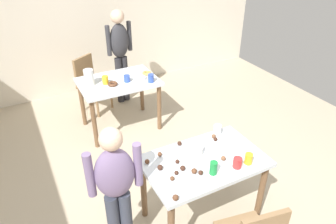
% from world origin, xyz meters
% --- Properties ---
extents(ground_plane, '(6.40, 6.40, 0.00)m').
position_xyz_m(ground_plane, '(0.00, 0.00, 0.00)').
color(ground_plane, tan).
extents(wall_back, '(6.40, 0.10, 2.60)m').
position_xyz_m(wall_back, '(0.00, 3.20, 1.30)').
color(wall_back, beige).
rests_on(wall_back, ground_plane).
extents(dining_table_near, '(1.11, 0.69, 0.75)m').
position_xyz_m(dining_table_near, '(-0.02, -0.25, 0.64)').
color(dining_table_near, silver).
rests_on(dining_table_near, ground_plane).
extents(dining_table_far, '(1.06, 0.74, 0.75)m').
position_xyz_m(dining_table_far, '(-0.13, 1.72, 0.64)').
color(dining_table_far, silver).
rests_on(dining_table_far, ground_plane).
extents(chair_far_table, '(0.55, 0.55, 0.87)m').
position_xyz_m(chair_far_table, '(-0.35, 2.43, 0.50)').
color(chair_far_table, olive).
rests_on(chair_far_table, ground_plane).
extents(person_girl_near, '(0.46, 0.25, 1.34)m').
position_xyz_m(person_girl_near, '(-0.85, -0.22, 0.79)').
color(person_girl_near, '#383D4C').
rests_on(person_girl_near, ground_plane).
extents(person_adult_far, '(0.45, 0.26, 1.52)m').
position_xyz_m(person_adult_far, '(0.18, 2.47, 0.91)').
color(person_adult_far, '#28282D').
rests_on(person_adult_far, ground_plane).
extents(mixing_bowl, '(0.17, 0.17, 0.08)m').
position_xyz_m(mixing_bowl, '(-0.05, -0.12, 0.79)').
color(mixing_bowl, white).
rests_on(mixing_bowl, dining_table_near).
extents(soda_can, '(0.07, 0.07, 0.12)m').
position_xyz_m(soda_can, '(-0.05, -0.44, 0.81)').
color(soda_can, '#198438').
rests_on(soda_can, dining_table_near).
extents(fork_near, '(0.17, 0.02, 0.01)m').
position_xyz_m(fork_near, '(0.32, -0.19, 0.75)').
color(fork_near, silver).
rests_on(fork_near, dining_table_near).
extents(cup_near_0, '(0.07, 0.07, 0.10)m').
position_xyz_m(cup_near_0, '(0.31, -0.47, 0.80)').
color(cup_near_0, yellow).
rests_on(cup_near_0, dining_table_near).
extents(cup_near_1, '(0.08, 0.08, 0.10)m').
position_xyz_m(cup_near_1, '(0.19, -0.47, 0.80)').
color(cup_near_1, red).
rests_on(cup_near_1, dining_table_near).
extents(cup_near_2, '(0.08, 0.08, 0.10)m').
position_xyz_m(cup_near_2, '(0.33, 0.04, 0.80)').
color(cup_near_2, white).
rests_on(cup_near_2, dining_table_near).
extents(cake_ball_0, '(0.05, 0.05, 0.05)m').
position_xyz_m(cake_ball_0, '(-0.26, -0.28, 0.77)').
color(cake_ball_0, '#3D2319').
rests_on(cake_ball_0, dining_table_near).
extents(cake_ball_1, '(0.05, 0.05, 0.05)m').
position_xyz_m(cake_ball_1, '(-0.43, -0.18, 0.77)').
color(cake_ball_1, '#3D2319').
rests_on(cake_ball_1, dining_table_near).
extents(cake_ball_2, '(0.04, 0.04, 0.04)m').
position_xyz_m(cake_ball_2, '(0.24, -0.05, 0.77)').
color(cake_ball_2, '#3D2319').
rests_on(cake_ball_2, dining_table_near).
extents(cake_ball_3, '(0.04, 0.04, 0.04)m').
position_xyz_m(cake_ball_3, '(-0.40, -0.35, 0.77)').
color(cake_ball_3, brown).
rests_on(cake_ball_3, dining_table_near).
extents(cake_ball_4, '(0.04, 0.04, 0.04)m').
position_xyz_m(cake_ball_4, '(0.13, -0.33, 0.77)').
color(cake_ball_4, brown).
rests_on(cake_ball_4, dining_table_near).
extents(cake_ball_5, '(0.04, 0.04, 0.04)m').
position_xyz_m(cake_ball_5, '(-0.35, -0.01, 0.77)').
color(cake_ball_5, brown).
rests_on(cake_ball_5, dining_table_near).
extents(cake_ball_6, '(0.04, 0.04, 0.04)m').
position_xyz_m(cake_ball_6, '(0.25, -0.01, 0.77)').
color(cake_ball_6, brown).
rests_on(cake_ball_6, dining_table_near).
extents(cake_ball_7, '(0.04, 0.04, 0.04)m').
position_xyz_m(cake_ball_7, '(-0.11, 0.05, 0.77)').
color(cake_ball_7, '#3D2319').
rests_on(cake_ball_7, dining_table_near).
extents(cake_ball_8, '(0.04, 0.04, 0.04)m').
position_xyz_m(cake_ball_8, '(-0.26, -0.18, 0.77)').
color(cake_ball_8, '#3D2319').
rests_on(cake_ball_8, dining_table_near).
extents(cake_ball_9, '(0.04, 0.04, 0.04)m').
position_xyz_m(cake_ball_9, '(-0.15, -0.40, 0.77)').
color(cake_ball_9, '#3D2319').
rests_on(cake_ball_9, dining_table_near).
extents(cake_ball_10, '(0.04, 0.04, 0.04)m').
position_xyz_m(cake_ball_10, '(-0.50, -0.05, 0.77)').
color(cake_ball_10, brown).
rests_on(cake_ball_10, dining_table_near).
extents(cake_ball_11, '(0.05, 0.05, 0.05)m').
position_xyz_m(cake_ball_11, '(-0.48, -0.55, 0.78)').
color(cake_ball_11, brown).
rests_on(cake_ball_11, dining_table_near).
extents(cake_ball_12, '(0.05, 0.05, 0.05)m').
position_xyz_m(cake_ball_12, '(-0.19, -0.36, 0.77)').
color(cake_ball_12, brown).
rests_on(cake_ball_12, dining_table_near).
extents(cake_ball_13, '(0.04, 0.04, 0.04)m').
position_xyz_m(cake_ball_13, '(-0.34, -0.30, 0.77)').
color(cake_ball_13, '#3D2319').
rests_on(cake_ball_13, dining_table_near).
extents(pitcher_far, '(0.13, 0.13, 0.22)m').
position_xyz_m(pitcher_far, '(-0.51, 1.76, 0.86)').
color(pitcher_far, white).
rests_on(pitcher_far, dining_table_far).
extents(cup_far_0, '(0.08, 0.08, 0.09)m').
position_xyz_m(cup_far_0, '(-0.04, 1.63, 0.80)').
color(cup_far_0, '#3351B2').
rests_on(cup_far_0, dining_table_far).
extents(cup_far_1, '(0.08, 0.08, 0.12)m').
position_xyz_m(cup_far_1, '(0.25, 1.46, 0.81)').
color(cup_far_1, '#3351B2').
rests_on(cup_far_1, dining_table_far).
extents(cup_far_2, '(0.08, 0.08, 0.11)m').
position_xyz_m(cup_far_2, '(-0.31, 1.70, 0.81)').
color(cup_far_2, yellow).
rests_on(cup_far_2, dining_table_far).
extents(donut_far_0, '(0.13, 0.13, 0.04)m').
position_xyz_m(donut_far_0, '(0.30, 1.72, 0.77)').
color(donut_far_0, gold).
rests_on(donut_far_0, dining_table_far).
extents(donut_far_1, '(0.13, 0.13, 0.04)m').
position_xyz_m(donut_far_1, '(-0.25, 1.61, 0.77)').
color(donut_far_1, brown).
rests_on(donut_far_1, dining_table_far).
extents(donut_far_2, '(0.13, 0.13, 0.04)m').
position_xyz_m(donut_far_2, '(0.18, 1.62, 0.77)').
color(donut_far_2, white).
rests_on(donut_far_2, dining_table_far).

